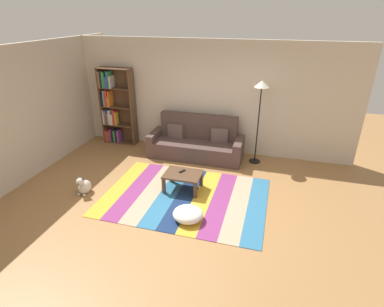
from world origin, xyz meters
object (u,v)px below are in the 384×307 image
at_px(couch, 196,143).
at_px(dog, 84,186).
at_px(standing_lamp, 261,95).
at_px(tv_remote, 182,171).
at_px(pouf, 188,214).
at_px(coffee_table, 183,176).
at_px(bookshelf, 114,108).

distance_m(couch, dog, 2.80).
bearing_deg(couch, standing_lamp, 2.82).
height_order(dog, standing_lamp, standing_lamp).
bearing_deg(standing_lamp, dog, -142.89).
distance_m(standing_lamp, tv_remote, 2.39).
bearing_deg(tv_remote, standing_lamp, 80.09).
distance_m(couch, pouf, 2.58).
xyz_separation_m(coffee_table, pouf, (0.38, -0.92, -0.18)).
bearing_deg(couch, pouf, -77.82).
height_order(coffee_table, tv_remote, tv_remote).
height_order(pouf, dog, dog).
relative_size(coffee_table, tv_remote, 4.78).
bearing_deg(pouf, bookshelf, 135.61).
height_order(couch, standing_lamp, standing_lamp).
distance_m(bookshelf, pouf, 4.09).
relative_size(bookshelf, coffee_table, 2.77).
distance_m(bookshelf, dog, 2.74).
relative_size(dog, standing_lamp, 0.21).
distance_m(dog, tv_remote, 1.94).
bearing_deg(couch, bookshelf, 173.03).
bearing_deg(coffee_table, pouf, -67.43).
bearing_deg(pouf, coffee_table, 112.57).
bearing_deg(pouf, standing_lamp, 71.24).
bearing_deg(bookshelf, tv_remote, -36.57).
relative_size(bookshelf, standing_lamp, 1.04).
xyz_separation_m(bookshelf, coffee_table, (2.48, -1.88, -0.65)).
bearing_deg(tv_remote, couch, 123.83).
bearing_deg(standing_lamp, pouf, -108.76).
relative_size(coffee_table, dog, 1.80).
xyz_separation_m(dog, standing_lamp, (3.07, 2.33, 1.44)).
bearing_deg(bookshelf, standing_lamp, -3.26).
xyz_separation_m(couch, bookshelf, (-2.32, 0.28, 0.62)).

